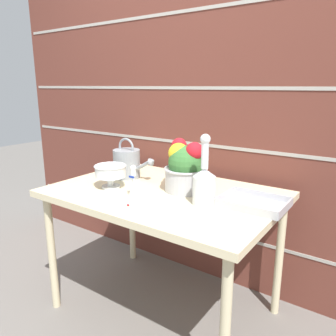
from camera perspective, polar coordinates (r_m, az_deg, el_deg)
name	(u,v)px	position (r m, az deg, el deg)	size (l,w,h in m)	color
ground_plane	(164,309)	(2.13, -0.69, -23.29)	(12.00, 12.00, 0.00)	slate
brick_wall	(211,117)	(2.14, 7.52, 8.84)	(3.60, 0.08, 2.20)	brown
patio_table	(164,203)	(1.80, -0.76, -6.03)	(1.22, 0.82, 0.74)	beige
watering_can	(127,163)	(2.03, -7.11, 0.89)	(0.31, 0.17, 0.25)	gray
crystal_pedestal_bowl	(110,172)	(1.84, -10.00, -0.69)	(0.18, 0.18, 0.13)	silver
flower_planter	(185,168)	(1.75, 3.01, 0.09)	(0.23, 0.23, 0.28)	#ADADB2
glass_decanter	(204,182)	(1.56, 6.31, -2.51)	(0.11, 0.11, 0.34)	silver
figurine_vase	(134,185)	(1.66, -6.02, -2.91)	(0.06, 0.06, 0.17)	white
wire_tray	(254,204)	(1.61, 14.68, -6.06)	(0.30, 0.24, 0.04)	#B7B7BC
fallen_petal	(128,205)	(1.57, -6.97, -6.44)	(0.01, 0.01, 0.01)	red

